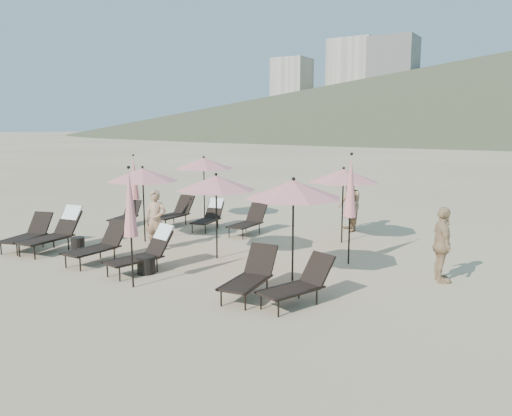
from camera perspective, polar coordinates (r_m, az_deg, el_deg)
The scene contains 25 objects.
ground at distance 12.08m, azimuth -9.43°, elevation -7.35°, with size 800.00×800.00×0.00m, color #D6BA8C.
hotel_skyline at distance 298.37m, azimuth 12.36°, elevation 12.91°, with size 109.00×82.00×55.00m.
lounger_0 at distance 15.58m, azimuth -24.58°, elevation -2.64°, with size 1.09×1.77×0.96m.
lounger_1 at distance 15.05m, azimuth -21.96°, elevation -2.40°, with size 0.89×1.96×1.19m.
lounger_2 at distance 13.37m, azimuth -17.53°, elevation -4.00°, with size 0.67×1.72×0.99m.
lounger_3 at distance 12.24m, azimuth -12.58°, elevation -4.78°, with size 0.92×1.78×1.06m.
lounger_4 at distance 10.23m, azimuth -0.64°, elevation -7.67°, with size 0.83×1.72×0.95m.
lounger_5 at distance 9.81m, azimuth 4.93°, elevation -8.54°, with size 1.10×1.71×0.92m.
lounger_6 at distance 18.05m, azimuth -14.64°, elevation -0.76°, with size 0.92×1.56×0.84m.
lounger_7 at distance 17.80m, azimuth -9.27°, elevation -0.49°, with size 0.70×1.75×1.00m.
lounger_8 at distance 17.02m, azimuth -5.33°, elevation -0.83°, with size 0.86×1.66×0.98m.
lounger_9 at distance 16.12m, azimuth -0.85°, elevation -1.47°, with size 0.66×1.64×0.93m.
umbrella_open_0 at distance 15.21m, azimuth -12.82°, elevation 3.73°, with size 2.14×2.14×2.30m.
umbrella_open_1 at distance 12.91m, azimuth -4.59°, elevation 2.87°, with size 2.10×2.10×2.26m.
umbrella_open_2 at distance 10.94m, azimuth 4.30°, elevation 2.14°, with size 2.18×2.18×2.35m.
umbrella_open_3 at distance 18.69m, azimuth -5.99°, elevation 5.10°, with size 2.21×2.21×2.38m.
umbrella_open_4 at distance 14.93m, azimuth 9.96°, elevation 3.67°, with size 2.12×2.12×2.28m.
umbrella_closed_0 at distance 10.81m, azimuth -14.21°, elevation 0.49°, with size 0.31×0.31×2.63m.
umbrella_closed_1 at distance 12.56m, azimuth 10.76°, elevation 2.36°, with size 0.33×0.33×2.81m.
umbrella_closed_2 at distance 16.67m, azimuth -13.76°, elevation 3.33°, with size 0.30×0.30×2.58m.
side_table_0 at distance 14.42m, azimuth -19.68°, elevation -4.09°, with size 0.36×0.36×0.47m, color black.
side_table_1 at distance 12.11m, azimuth -12.43°, elevation -6.38°, with size 0.43×0.43×0.41m, color black.
beachgoer_a at distance 14.24m, azimuth -11.39°, elevation -1.38°, with size 0.62×0.41×1.70m, color tan.
beachgoer_b at distance 16.81m, azimuth 10.63°, elevation 0.47°, with size 0.89×0.69×1.83m, color #A47C54.
beachgoer_c at distance 11.81m, azimuth 20.51°, elevation -3.94°, with size 1.00×0.41×1.70m, color tan.
Camera 1 is at (7.71, -8.65, 3.40)m, focal length 35.00 mm.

